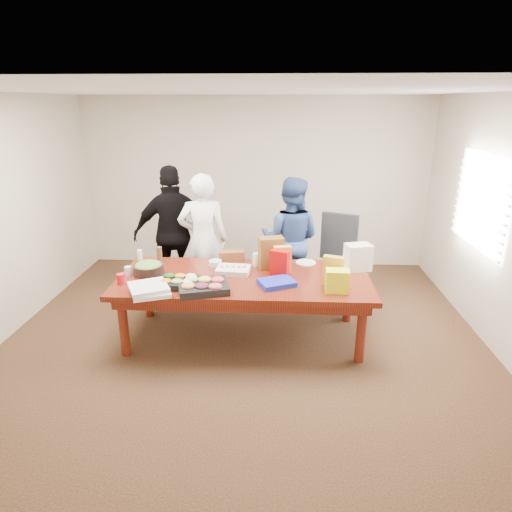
# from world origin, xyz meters

# --- Properties ---
(floor) EXTENTS (5.50, 5.00, 0.02)m
(floor) POSITION_xyz_m (0.00, 0.00, -0.01)
(floor) COLOR #47301E
(floor) RESTS_ON ground
(ceiling) EXTENTS (5.50, 5.00, 0.02)m
(ceiling) POSITION_xyz_m (0.00, 0.00, 2.71)
(ceiling) COLOR white
(ceiling) RESTS_ON wall_back
(wall_back) EXTENTS (5.50, 0.04, 2.70)m
(wall_back) POSITION_xyz_m (0.00, 2.50, 1.35)
(wall_back) COLOR beige
(wall_back) RESTS_ON floor
(wall_front) EXTENTS (5.50, 0.04, 2.70)m
(wall_front) POSITION_xyz_m (0.00, -2.50, 1.35)
(wall_front) COLOR beige
(wall_front) RESTS_ON floor
(wall_right) EXTENTS (0.04, 5.00, 2.70)m
(wall_right) POSITION_xyz_m (2.75, 0.00, 1.35)
(wall_right) COLOR beige
(wall_right) RESTS_ON floor
(window_panel) EXTENTS (0.03, 1.40, 1.10)m
(window_panel) POSITION_xyz_m (2.72, 0.60, 1.50)
(window_panel) COLOR white
(window_panel) RESTS_ON wall_right
(window_blinds) EXTENTS (0.04, 1.36, 1.00)m
(window_blinds) POSITION_xyz_m (2.68, 0.60, 1.50)
(window_blinds) COLOR beige
(window_blinds) RESTS_ON wall_right
(conference_table) EXTENTS (2.80, 1.20, 0.75)m
(conference_table) POSITION_xyz_m (0.00, 0.00, 0.38)
(conference_table) COLOR #4C1C0F
(conference_table) RESTS_ON floor
(office_chair) EXTENTS (0.77, 0.77, 1.16)m
(office_chair) POSITION_xyz_m (1.19, 0.90, 0.58)
(office_chair) COLOR black
(office_chair) RESTS_ON floor
(person_center) EXTENTS (0.70, 0.51, 1.76)m
(person_center) POSITION_xyz_m (-0.60, 0.92, 0.88)
(person_center) COLOR white
(person_center) RESTS_ON floor
(person_right) EXTENTS (0.94, 0.80, 1.69)m
(person_right) POSITION_xyz_m (0.54, 1.13, 0.84)
(person_right) COLOR navy
(person_right) RESTS_ON floor
(person_left) EXTENTS (1.15, 0.71, 1.83)m
(person_left) POSITION_xyz_m (-1.02, 1.08, 0.92)
(person_left) COLOR black
(person_left) RESTS_ON floor
(veggie_tray) EXTENTS (0.44, 0.35, 0.06)m
(veggie_tray) POSITION_xyz_m (-0.67, -0.27, 0.78)
(veggie_tray) COLOR black
(veggie_tray) RESTS_ON conference_table
(fruit_tray) EXTENTS (0.59, 0.51, 0.08)m
(fruit_tray) POSITION_xyz_m (-0.39, -0.39, 0.79)
(fruit_tray) COLOR black
(fruit_tray) RESTS_ON conference_table
(sheet_cake) EXTENTS (0.40, 0.31, 0.07)m
(sheet_cake) POSITION_xyz_m (-0.13, 0.12, 0.78)
(sheet_cake) COLOR white
(sheet_cake) RESTS_ON conference_table
(salad_bowl) EXTENTS (0.38, 0.38, 0.11)m
(salad_bowl) POSITION_xyz_m (-1.08, 0.04, 0.81)
(salad_bowl) COLOR black
(salad_bowl) RESTS_ON conference_table
(chip_bag_blue) EXTENTS (0.44, 0.40, 0.05)m
(chip_bag_blue) POSITION_xyz_m (0.37, -0.21, 0.78)
(chip_bag_blue) COLOR #1926BC
(chip_bag_blue) RESTS_ON conference_table
(chip_bag_red) EXTENTS (0.23, 0.16, 0.30)m
(chip_bag_red) POSITION_xyz_m (0.40, 0.04, 0.90)
(chip_bag_red) COLOR #B40707
(chip_bag_red) RESTS_ON conference_table
(chip_bag_yellow) EXTENTS (0.23, 0.15, 0.32)m
(chip_bag_yellow) POSITION_xyz_m (0.96, -0.16, 0.91)
(chip_bag_yellow) COLOR gold
(chip_bag_yellow) RESTS_ON conference_table
(chip_bag_orange) EXTENTS (0.21, 0.12, 0.31)m
(chip_bag_orange) POSITION_xyz_m (0.43, 0.19, 0.90)
(chip_bag_orange) COLOR #E0903F
(chip_bag_orange) RESTS_ON conference_table
(mayo_jar) EXTENTS (0.10, 0.10, 0.15)m
(mayo_jar) POSITION_xyz_m (0.13, 0.37, 0.83)
(mayo_jar) COLOR white
(mayo_jar) RESTS_ON conference_table
(mustard_bottle) EXTENTS (0.06, 0.06, 0.17)m
(mustard_bottle) POSITION_xyz_m (0.26, 0.26, 0.84)
(mustard_bottle) COLOR yellow
(mustard_bottle) RESTS_ON conference_table
(dressing_bottle) EXTENTS (0.07, 0.07, 0.20)m
(dressing_bottle) POSITION_xyz_m (-1.05, 0.39, 0.85)
(dressing_bottle) COLOR brown
(dressing_bottle) RESTS_ON conference_table
(ranch_bottle) EXTENTS (0.07, 0.07, 0.17)m
(ranch_bottle) POSITION_xyz_m (-1.28, 0.37, 0.84)
(ranch_bottle) COLOR white
(ranch_bottle) RESTS_ON conference_table
(banana_bunch) EXTENTS (0.26, 0.22, 0.07)m
(banana_bunch) POSITION_xyz_m (0.30, 0.30, 0.79)
(banana_bunch) COLOR gold
(banana_bunch) RESTS_ON conference_table
(bread_loaf) EXTENTS (0.33, 0.19, 0.13)m
(bread_loaf) POSITION_xyz_m (-0.19, 0.52, 0.81)
(bread_loaf) COLOR brown
(bread_loaf) RESTS_ON conference_table
(kraft_bag) EXTENTS (0.32, 0.23, 0.37)m
(kraft_bag) POSITION_xyz_m (0.30, 0.31, 0.94)
(kraft_bag) COLOR brown
(kraft_bag) RESTS_ON conference_table
(red_cup) EXTENTS (0.09, 0.09, 0.11)m
(red_cup) POSITION_xyz_m (-1.30, -0.26, 0.81)
(red_cup) COLOR red
(red_cup) RESTS_ON conference_table
(clear_cup_a) EXTENTS (0.08, 0.08, 0.10)m
(clear_cup_a) POSITION_xyz_m (-1.11, -0.08, 0.80)
(clear_cup_a) COLOR white
(clear_cup_a) RESTS_ON conference_table
(clear_cup_b) EXTENTS (0.09, 0.09, 0.10)m
(clear_cup_b) POSITION_xyz_m (-1.30, -0.02, 0.80)
(clear_cup_b) COLOR white
(clear_cup_b) RESTS_ON conference_table
(pizza_box_lower) EXTENTS (0.47, 0.47, 0.04)m
(pizza_box_lower) POSITION_xyz_m (-0.91, -0.49, 0.77)
(pizza_box_lower) COLOR white
(pizza_box_lower) RESTS_ON conference_table
(pizza_box_upper) EXTENTS (0.50, 0.50, 0.04)m
(pizza_box_upper) POSITION_xyz_m (-0.93, -0.48, 0.81)
(pizza_box_upper) COLOR white
(pizza_box_upper) RESTS_ON pizza_box_lower
(plate_a) EXTENTS (0.34, 0.34, 0.02)m
(plate_a) POSITION_xyz_m (1.09, 0.32, 0.76)
(plate_a) COLOR silver
(plate_a) RESTS_ON conference_table
(plate_b) EXTENTS (0.30, 0.30, 0.02)m
(plate_b) POSITION_xyz_m (0.72, 0.48, 0.76)
(plate_b) COLOR #E8EDCD
(plate_b) RESTS_ON conference_table
(dip_bowl_a) EXTENTS (0.20, 0.20, 0.06)m
(dip_bowl_a) POSITION_xyz_m (0.46, 0.25, 0.78)
(dip_bowl_a) COLOR silver
(dip_bowl_a) RESTS_ON conference_table
(dip_bowl_b) EXTENTS (0.19, 0.19, 0.06)m
(dip_bowl_b) POSITION_xyz_m (-0.37, 0.35, 0.78)
(dip_bowl_b) COLOR silver
(dip_bowl_b) RESTS_ON conference_table
(grocery_bag_white) EXTENTS (0.33, 0.27, 0.31)m
(grocery_bag_white) POSITION_xyz_m (1.30, 0.30, 0.90)
(grocery_bag_white) COLOR white
(grocery_bag_white) RESTS_ON conference_table
(grocery_bag_yellow) EXTENTS (0.24, 0.17, 0.24)m
(grocery_bag_yellow) POSITION_xyz_m (0.99, -0.34, 0.87)
(grocery_bag_yellow) COLOR #F0FF15
(grocery_bag_yellow) RESTS_ON conference_table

